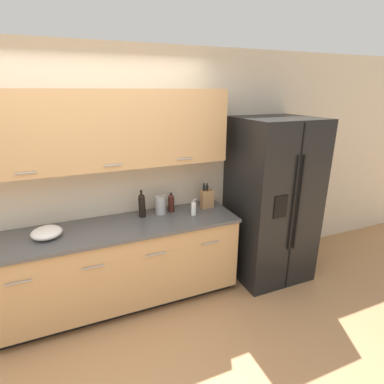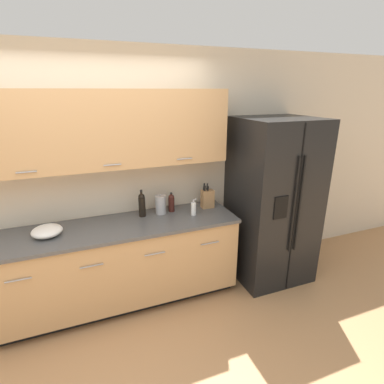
{
  "view_description": "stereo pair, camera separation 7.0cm",
  "coord_description": "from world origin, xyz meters",
  "views": [
    {
      "loc": [
        -0.17,
        -1.74,
        2.17
      ],
      "look_at": [
        0.98,
        1.02,
        1.15
      ],
      "focal_mm": 28.0,
      "sensor_mm": 36.0,
      "label": 1
    },
    {
      "loc": [
        -0.1,
        -1.77,
        2.17
      ],
      "look_at": [
        0.98,
        1.02,
        1.15
      ],
      "focal_mm": 28.0,
      "sensor_mm": 36.0,
      "label": 2
    }
  ],
  "objects": [
    {
      "name": "refrigerator",
      "position": [
        1.95,
        0.93,
        0.95
      ],
      "size": [
        0.86,
        0.82,
        1.89
      ],
      "color": "black",
      "rests_on": "ground_plane"
    },
    {
      "name": "oil_bottle",
      "position": [
        0.8,
        1.18,
        1.0
      ],
      "size": [
        0.07,
        0.07,
        0.21
      ],
      "color": "#3D1914",
      "rests_on": "counter_unit"
    },
    {
      "name": "soap_dispenser",
      "position": [
        0.99,
        0.99,
        0.97
      ],
      "size": [
        0.06,
        0.05,
        0.18
      ],
      "color": "white",
      "rests_on": "counter_unit"
    },
    {
      "name": "counter_unit",
      "position": [
        0.19,
        1.02,
        0.46
      ],
      "size": [
        2.42,
        0.64,
        0.9
      ],
      "color": "black",
      "rests_on": "ground_plane"
    },
    {
      "name": "wine_bottle",
      "position": [
        0.47,
        1.16,
        1.03
      ],
      "size": [
        0.07,
        0.07,
        0.29
      ],
      "color": "black",
      "rests_on": "counter_unit"
    },
    {
      "name": "mixing_bowl",
      "position": [
        -0.45,
        1.02,
        0.95
      ],
      "size": [
        0.27,
        0.27,
        0.1
      ],
      "color": "white",
      "rests_on": "counter_unit"
    },
    {
      "name": "wall_back",
      "position": [
        0.06,
        1.31,
        1.45
      ],
      "size": [
        10.0,
        0.39,
        2.6
      ],
      "color": "beige",
      "rests_on": "ground_plane"
    },
    {
      "name": "knife_block",
      "position": [
        1.21,
        1.13,
        1.01
      ],
      "size": [
        0.14,
        0.09,
        0.29
      ],
      "color": "#A87A4C",
      "rests_on": "counter_unit"
    },
    {
      "name": "steel_canister",
      "position": [
        0.67,
        1.16,
        1.0
      ],
      "size": [
        0.12,
        0.12,
        0.22
      ],
      "color": "#A3A3A5",
      "rests_on": "counter_unit"
    }
  ]
}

